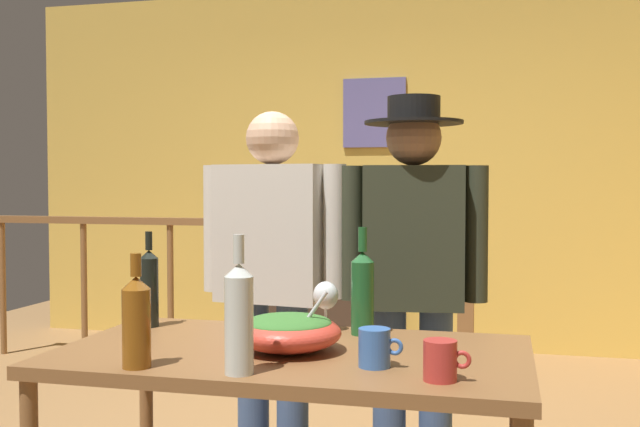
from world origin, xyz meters
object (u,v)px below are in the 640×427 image
object	(u,v)px
serving_table	(292,372)
wine_bottle_clear	(239,316)
person_standing_left	(273,267)
wine_bottle_green	(362,291)
tv_console	(332,321)
flat_screen_tv	(331,263)
salad_bowl	(288,331)
wine_glass	(326,297)
wine_bottle_dark	(149,287)
mug_blue	(375,348)
mug_red	(441,360)
framed_picture	(374,113)
wine_bottle_amber	(136,320)
stair_railing	(290,270)
person_standing_right	(413,265)

from	to	relation	value
serving_table	wine_bottle_clear	size ratio (longest dim) A/B	3.83
person_standing_left	wine_bottle_green	bearing A→B (deg)	143.65
tv_console	person_standing_left	distance (m)	2.61
tv_console	flat_screen_tv	world-z (taller)	flat_screen_tv
tv_console	salad_bowl	world-z (taller)	salad_bowl
wine_glass	wine_bottle_clear	distance (m)	0.63
tv_console	wine_bottle_dark	xyz separation A→B (m)	(0.02, -2.97, 0.67)
flat_screen_tv	mug_blue	bearing A→B (deg)	-74.86
serving_table	salad_bowl	xyz separation A→B (m)	(-0.01, -0.02, 0.13)
mug_red	framed_picture	bearing A→B (deg)	102.36
framed_picture	wine_bottle_amber	world-z (taller)	framed_picture
framed_picture	wine_bottle_clear	bearing A→B (deg)	-85.65
stair_railing	flat_screen_tv	distance (m)	0.63
framed_picture	flat_screen_tv	distance (m)	1.21
wine_bottle_amber	person_standing_right	world-z (taller)	person_standing_right
serving_table	person_standing_left	bearing A→B (deg)	112.13
person_standing_left	person_standing_right	size ratio (longest dim) A/B	0.97
framed_picture	flat_screen_tv	bearing A→B (deg)	-129.85
flat_screen_tv	tv_console	bearing A→B (deg)	90.00
wine_glass	wine_bottle_green	world-z (taller)	wine_bottle_green
salad_bowl	person_standing_right	size ratio (longest dim) A/B	0.20
mug_blue	framed_picture	bearing A→B (deg)	99.82
tv_console	mug_blue	xyz separation A→B (m)	(0.90, -3.35, 0.58)
flat_screen_tv	wine_bottle_green	world-z (taller)	wine_bottle_green
flat_screen_tv	wine_bottle_clear	bearing A→B (deg)	-80.91
serving_table	mug_blue	distance (m)	0.35
wine_glass	person_standing_right	distance (m)	0.48
wine_bottle_clear	mug_red	size ratio (longest dim) A/B	3.03
serving_table	person_standing_right	distance (m)	0.80
tv_console	wine_bottle_amber	xyz separation A→B (m)	(0.26, -3.51, 0.66)
serving_table	flat_screen_tv	bearing A→B (deg)	100.99
wine_bottle_clear	mug_blue	size ratio (longest dim) A/B	3.00
stair_railing	wine_bottle_clear	bearing A→B (deg)	-76.38
flat_screen_tv	wine_bottle_amber	xyz separation A→B (m)	(0.26, -3.48, 0.21)
wine_bottle_amber	person_standing_left	distance (m)	1.02
wine_bottle_green	stair_railing	bearing A→B (deg)	111.98
mug_blue	person_standing_right	xyz separation A→B (m)	(0.00, 0.86, 0.14)
tv_console	stair_railing	bearing A→B (deg)	-101.90
serving_table	wine_bottle_clear	xyz separation A→B (m)	(-0.06, -0.31, 0.23)
stair_railing	flat_screen_tv	bearing A→B (deg)	77.53
serving_table	person_standing_left	xyz separation A→B (m)	(-0.29, 0.70, 0.24)
flat_screen_tv	wine_glass	size ratio (longest dim) A/B	2.65
framed_picture	wine_bottle_green	xyz separation A→B (m)	(0.51, -3.21, -0.90)
stair_railing	wine_bottle_clear	distance (m)	2.95
wine_glass	mug_red	bearing A→B (deg)	-51.76
flat_screen_tv	wine_bottle_clear	distance (m)	3.53
serving_table	person_standing_left	size ratio (longest dim) A/B	0.92
person_standing_right	wine_bottle_dark	bearing A→B (deg)	21.33
salad_bowl	person_standing_right	xyz separation A→B (m)	(0.29, 0.72, 0.13)
person_standing_right	mug_red	bearing A→B (deg)	93.89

